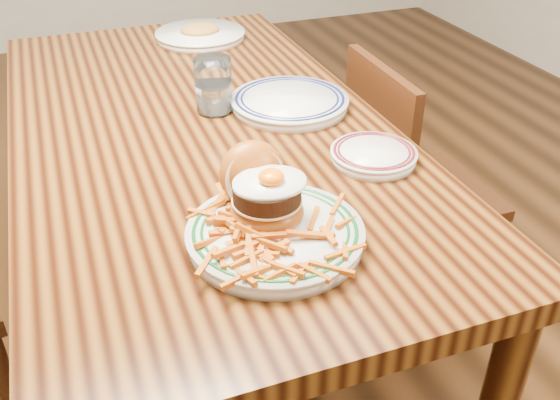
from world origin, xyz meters
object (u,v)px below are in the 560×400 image
object	(u,v)px
table	(201,155)
main_plate	(271,218)
chair_right	(405,185)
side_plate	(374,154)

from	to	relation	value
table	main_plate	distance (m)	0.51
table	chair_right	size ratio (longest dim) A/B	1.97
chair_right	main_plate	xyz separation A→B (m)	(-0.60, -0.51, 0.35)
table	main_plate	xyz separation A→B (m)	(0.01, -0.49, 0.13)
table	chair_right	world-z (taller)	chair_right
main_plate	side_plate	distance (m)	0.35
side_plate	table	bearing A→B (deg)	117.59
table	chair_right	xyz separation A→B (m)	(0.61, 0.02, -0.23)
chair_right	side_plate	xyz separation A→B (m)	(-0.31, -0.33, 0.33)
table	chair_right	distance (m)	0.65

